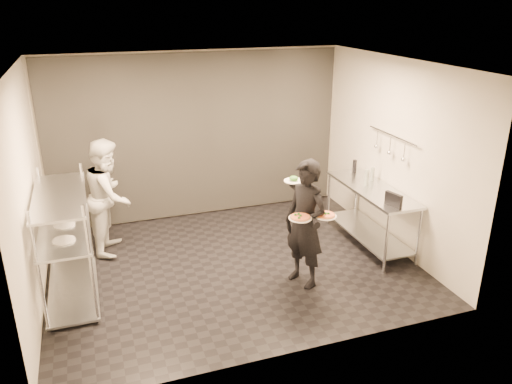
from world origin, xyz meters
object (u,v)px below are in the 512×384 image
object	(u,v)px
pass_rack	(66,240)
pizza_plate_far	(325,215)
waiter	(305,224)
pos_monitor	(393,200)
salad_plate	(294,179)
bottle_green	(367,177)
bottle_clear	(372,174)
chef	(109,196)
prep_counter	(371,206)
bottle_dark	(355,166)
pizza_plate_near	(300,217)

from	to	relation	value
pass_rack	pizza_plate_far	distance (m)	3.23
waiter	pizza_plate_far	world-z (taller)	waiter
pass_rack	pos_monitor	bearing A→B (deg)	-9.67
waiter	pizza_plate_far	bearing A→B (deg)	15.27
salad_plate	bottle_green	size ratio (longest dim) A/B	1.05
bottle_clear	pizza_plate_far	bearing A→B (deg)	-139.19
chef	salad_plate	size ratio (longest dim) A/B	6.76
pizza_plate_far	pos_monitor	bearing A→B (deg)	10.41
prep_counter	pos_monitor	bearing A→B (deg)	-99.46
prep_counter	bottle_dark	size ratio (longest dim) A/B	8.46
salad_plate	pos_monitor	world-z (taller)	salad_plate
bottle_clear	bottle_dark	size ratio (longest dim) A/B	0.94
bottle_green	bottle_clear	size ratio (longest dim) A/B	1.21
waiter	bottle_clear	world-z (taller)	waiter
pos_monitor	bottle_green	xyz separation A→B (m)	(0.10, 0.86, 0.03)
waiter	bottle_clear	size ratio (longest dim) A/B	8.51
bottle_dark	pizza_plate_far	bearing A→B (deg)	-129.38
pizza_plate_near	bottle_clear	distance (m)	2.14
pass_rack	bottle_dark	world-z (taller)	pass_rack
pizza_plate_far	bottle_green	size ratio (longest dim) A/B	1.17
bottle_dark	waiter	bearing A→B (deg)	-136.62
salad_plate	bottle_dark	size ratio (longest dim) A/B	1.19
salad_plate	bottle_green	world-z (taller)	salad_plate
pizza_plate_near	bottle_dark	size ratio (longest dim) A/B	1.35
pizza_plate_near	bottle_green	world-z (taller)	bottle_green
pizza_plate_far	chef	bearing A→B (deg)	140.78
prep_counter	chef	distance (m)	3.90
pizza_plate_near	pizza_plate_far	xyz separation A→B (m)	(0.33, -0.01, -0.01)
bottle_dark	chef	bearing A→B (deg)	173.99
waiter	bottle_dark	size ratio (longest dim) A/B	8.01
salad_plate	bottle_green	xyz separation A→B (m)	(1.45, 0.57, -0.33)
pass_rack	chef	size ratio (longest dim) A/B	0.93
salad_plate	bottle_dark	xyz separation A→B (m)	(1.56, 1.13, -0.35)
pos_monitor	bottle_clear	distance (m)	1.06
waiter	pizza_plate_near	bearing A→B (deg)	-64.30
bottle_clear	chef	bearing A→B (deg)	168.43
pass_rack	prep_counter	distance (m)	4.33
chef	pizza_plate_near	xyz separation A→B (m)	(2.15, -2.02, 0.20)
waiter	bottle_green	xyz separation A→B (m)	(1.39, 0.86, 0.19)
chef	pizza_plate_near	world-z (taller)	chef
chef	bottle_dark	world-z (taller)	chef
chef	pizza_plate_far	bearing A→B (deg)	-114.72
prep_counter	pos_monitor	xyz separation A→B (m)	(-0.12, -0.72, 0.39)
prep_counter	pizza_plate_far	bearing A→B (deg)	-143.36
prep_counter	waiter	bearing A→B (deg)	-152.98
pos_monitor	bottle_dark	world-z (taller)	bottle_dark
pizza_plate_near	pizza_plate_far	world-z (taller)	pizza_plate_near
prep_counter	waiter	size ratio (longest dim) A/B	1.06
pizza_plate_far	bottle_dark	size ratio (longest dim) A/B	1.33
pos_monitor	bottle_green	world-z (taller)	bottle_green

